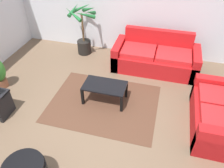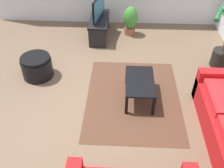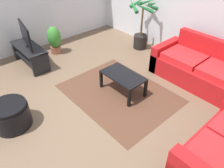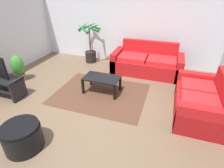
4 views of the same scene
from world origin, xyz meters
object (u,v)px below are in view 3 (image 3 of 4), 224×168
(potted_palm, at_px, (142,28))
(potted_plant_small, at_px, (54,39))
(couch_main, at_px, (202,70))
(coffee_table, at_px, (123,77))
(ottoman, at_px, (11,115))
(tv, at_px, (25,35))
(tv_stand, at_px, (30,53))

(potted_palm, distance_m, potted_plant_small, 2.31)
(couch_main, height_order, potted_plant_small, couch_main)
(coffee_table, distance_m, ottoman, 2.11)
(tv, xyz_separation_m, potted_palm, (1.12, 2.66, -0.21))
(tv_stand, relative_size, tv, 1.26)
(tv, height_order, ottoman, tv)
(tv_stand, distance_m, potted_plant_small, 0.78)
(potted_palm, bearing_deg, ottoman, -81.81)
(couch_main, relative_size, potted_palm, 1.53)
(tv, xyz_separation_m, potted_plant_small, (-0.18, 0.76, -0.39))
(potted_plant_small, bearing_deg, couch_main, 26.62)
(potted_plant_small, bearing_deg, potted_palm, 55.70)
(tv, bearing_deg, coffee_table, 22.30)
(potted_plant_small, bearing_deg, tv, -76.84)
(ottoman, bearing_deg, coffee_table, 74.43)
(coffee_table, bearing_deg, potted_plant_small, -176.29)
(tv_stand, height_order, coffee_table, tv_stand)
(tv_stand, relative_size, ottoman, 1.81)
(couch_main, xyz_separation_m, coffee_table, (-0.86, -1.48, 0.05))
(tv, xyz_separation_m, coffee_table, (2.23, 0.91, -0.43))
(tv, height_order, potted_plant_small, tv)
(tv, height_order, potted_palm, potted_palm)
(coffee_table, distance_m, potted_palm, 2.08)
(tv_stand, bearing_deg, potted_plant_small, 103.07)
(ottoman, bearing_deg, potted_palm, 98.19)
(tv, bearing_deg, tv_stand, -100.72)
(tv, relative_size, potted_plant_small, 1.21)
(tv, bearing_deg, couch_main, 37.77)
(coffee_table, relative_size, ottoman, 1.42)
(potted_palm, relative_size, potted_plant_small, 1.83)
(couch_main, relative_size, tv_stand, 1.85)
(ottoman, bearing_deg, tv_stand, 146.36)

